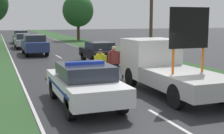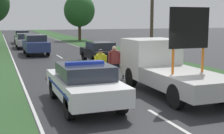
{
  "view_description": "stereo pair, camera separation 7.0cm",
  "coord_description": "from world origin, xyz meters",
  "px_view_note": "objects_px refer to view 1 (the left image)",
  "views": [
    {
      "loc": [
        -4.64,
        -9.39,
        2.97
      ],
      "look_at": [
        -0.4,
        1.98,
        1.1
      ],
      "focal_mm": 50.0,
      "sensor_mm": 36.0,
      "label": 1
    },
    {
      "loc": [
        -4.57,
        -9.41,
        2.97
      ],
      "look_at": [
        -0.4,
        1.98,
        1.1
      ],
      "focal_mm": 50.0,
      "sensor_mm": 36.0,
      "label": 2
    }
  ],
  "objects_px": {
    "police_car": "(84,83)",
    "traffic_cone_behind_barrier": "(116,86)",
    "traffic_cone_lane_edge": "(132,71)",
    "roadside_tree_mid_right": "(78,11)",
    "traffic_cone_near_truck": "(65,73)",
    "traffic_cone_near_police": "(97,75)",
    "road_barrier": "(101,64)",
    "traffic_cone_centre_front": "(49,74)",
    "queued_car_sedan_silver": "(24,41)",
    "queued_car_sedan_black": "(99,52)",
    "queued_car_suv_grey": "(21,37)",
    "work_truck": "(164,66)",
    "queued_car_hatch_blue": "(35,44)",
    "pedestrian_civilian": "(114,61)",
    "police_officer": "(100,64)"
  },
  "relations": [
    {
      "from": "queued_car_hatch_blue",
      "to": "road_barrier",
      "type": "bearing_deg",
      "value": 97.84
    },
    {
      "from": "roadside_tree_mid_right",
      "to": "traffic_cone_centre_front",
      "type": "bearing_deg",
      "value": -107.29
    },
    {
      "from": "road_barrier",
      "to": "queued_car_sedan_black",
      "type": "xyz_separation_m",
      "value": [
        1.83,
        5.86,
        -0.06
      ]
    },
    {
      "from": "road_barrier",
      "to": "queued_car_suv_grey",
      "type": "relative_size",
      "value": 0.65
    },
    {
      "from": "police_officer",
      "to": "traffic_cone_near_police",
      "type": "xyz_separation_m",
      "value": [
        0.18,
        1.11,
        -0.71
      ]
    },
    {
      "from": "traffic_cone_lane_edge",
      "to": "queued_car_suv_grey",
      "type": "relative_size",
      "value": 0.11
    },
    {
      "from": "traffic_cone_behind_barrier",
      "to": "queued_car_sedan_silver",
      "type": "xyz_separation_m",
      "value": [
        -1.78,
        21.79,
        0.5
      ]
    },
    {
      "from": "pedestrian_civilian",
      "to": "queued_car_hatch_blue",
      "type": "distance_m",
      "value": 13.08
    },
    {
      "from": "police_car",
      "to": "traffic_cone_behind_barrier",
      "type": "bearing_deg",
      "value": 43.15
    },
    {
      "from": "work_truck",
      "to": "queued_car_sedan_silver",
      "type": "height_order",
      "value": "work_truck"
    },
    {
      "from": "traffic_cone_near_truck",
      "to": "queued_car_sedan_silver",
      "type": "xyz_separation_m",
      "value": [
        -0.44,
        18.13,
        0.48
      ]
    },
    {
      "from": "traffic_cone_centre_front",
      "to": "queued_car_sedan_black",
      "type": "distance_m",
      "value": 6.29
    },
    {
      "from": "work_truck",
      "to": "queued_car_hatch_blue",
      "type": "height_order",
      "value": "work_truck"
    },
    {
      "from": "work_truck",
      "to": "traffic_cone_near_police",
      "type": "relative_size",
      "value": 11.05
    },
    {
      "from": "traffic_cone_behind_barrier",
      "to": "queued_car_sedan_black",
      "type": "height_order",
      "value": "queued_car_sedan_black"
    },
    {
      "from": "traffic_cone_behind_barrier",
      "to": "queued_car_suv_grey",
      "type": "distance_m",
      "value": 28.81
    },
    {
      "from": "work_truck",
      "to": "roadside_tree_mid_right",
      "type": "relative_size",
      "value": 0.91
    },
    {
      "from": "police_car",
      "to": "traffic_cone_centre_front",
      "type": "distance_m",
      "value": 5.3
    },
    {
      "from": "traffic_cone_centre_front",
      "to": "queued_car_suv_grey",
      "type": "distance_m",
      "value": 24.9
    },
    {
      "from": "work_truck",
      "to": "traffic_cone_behind_barrier",
      "type": "bearing_deg",
      "value": -11.13
    },
    {
      "from": "police_officer",
      "to": "traffic_cone_centre_front",
      "type": "distance_m",
      "value": 3.13
    },
    {
      "from": "pedestrian_civilian",
      "to": "roadside_tree_mid_right",
      "type": "distance_m",
      "value": 30.01
    },
    {
      "from": "pedestrian_civilian",
      "to": "traffic_cone_centre_front",
      "type": "relative_size",
      "value": 3.39
    },
    {
      "from": "traffic_cone_near_truck",
      "to": "traffic_cone_behind_barrier",
      "type": "relative_size",
      "value": 1.07
    },
    {
      "from": "police_car",
      "to": "queued_car_suv_grey",
      "type": "bearing_deg",
      "value": 94.1
    },
    {
      "from": "queued_car_suv_grey",
      "to": "queued_car_sedan_silver",
      "type": "bearing_deg",
      "value": 88.58
    },
    {
      "from": "work_truck",
      "to": "queued_car_hatch_blue",
      "type": "distance_m",
      "value": 15.95
    },
    {
      "from": "queued_car_sedan_black",
      "to": "pedestrian_civilian",
      "type": "bearing_deg",
      "value": 78.17
    },
    {
      "from": "traffic_cone_centre_front",
      "to": "traffic_cone_lane_edge",
      "type": "bearing_deg",
      "value": -7.48
    },
    {
      "from": "roadside_tree_mid_right",
      "to": "traffic_cone_near_police",
      "type": "bearing_deg",
      "value": -102.67
    },
    {
      "from": "traffic_cone_near_police",
      "to": "roadside_tree_mid_right",
      "type": "distance_m",
      "value": 29.89
    },
    {
      "from": "traffic_cone_near_police",
      "to": "roadside_tree_mid_right",
      "type": "relative_size",
      "value": 0.08
    },
    {
      "from": "roadside_tree_mid_right",
      "to": "traffic_cone_behind_barrier",
      "type": "bearing_deg",
      "value": -101.64
    },
    {
      "from": "traffic_cone_centre_front",
      "to": "queued_car_sedan_black",
      "type": "bearing_deg",
      "value": 48.18
    },
    {
      "from": "traffic_cone_near_truck",
      "to": "queued_car_sedan_silver",
      "type": "bearing_deg",
      "value": 91.4
    },
    {
      "from": "road_barrier",
      "to": "traffic_cone_near_truck",
      "type": "height_order",
      "value": "road_barrier"
    },
    {
      "from": "queued_car_hatch_blue",
      "to": "queued_car_sedan_black",
      "type": "bearing_deg",
      "value": 118.28
    },
    {
      "from": "road_barrier",
      "to": "traffic_cone_lane_edge",
      "type": "distance_m",
      "value": 2.15
    },
    {
      "from": "work_truck",
      "to": "queued_car_suv_grey",
      "type": "distance_m",
      "value": 29.41
    },
    {
      "from": "queued_car_hatch_blue",
      "to": "roadside_tree_mid_right",
      "type": "height_order",
      "value": "roadside_tree_mid_right"
    },
    {
      "from": "queued_car_suv_grey",
      "to": "work_truck",
      "type": "bearing_deg",
      "value": 96.98
    },
    {
      "from": "traffic_cone_lane_edge",
      "to": "roadside_tree_mid_right",
      "type": "distance_m",
      "value": 28.83
    },
    {
      "from": "police_car",
      "to": "traffic_cone_near_truck",
      "type": "xyz_separation_m",
      "value": [
        0.39,
        5.05,
        -0.48
      ]
    },
    {
      "from": "traffic_cone_behind_barrier",
      "to": "queued_car_sedan_silver",
      "type": "bearing_deg",
      "value": 94.67
    },
    {
      "from": "traffic_cone_near_truck",
      "to": "roadside_tree_mid_right",
      "type": "distance_m",
      "value": 29.22
    },
    {
      "from": "traffic_cone_lane_edge",
      "to": "queued_car_hatch_blue",
      "type": "distance_m",
      "value": 12.42
    },
    {
      "from": "queued_car_sedan_silver",
      "to": "traffic_cone_behind_barrier",
      "type": "bearing_deg",
      "value": 94.67
    },
    {
      "from": "traffic_cone_near_police",
      "to": "traffic_cone_centre_front",
      "type": "height_order",
      "value": "traffic_cone_near_police"
    },
    {
      "from": "road_barrier",
      "to": "work_truck",
      "type": "bearing_deg",
      "value": -58.49
    },
    {
      "from": "queued_car_hatch_blue",
      "to": "traffic_cone_behind_barrier",
      "type": "bearing_deg",
      "value": 95.6
    }
  ]
}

